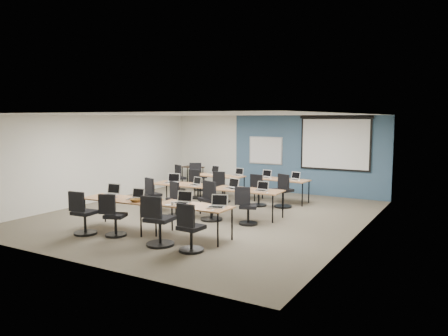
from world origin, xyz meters
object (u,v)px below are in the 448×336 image
Objects in this scene: training_table_mid_right at (247,191)px; task_chair_1 at (113,219)px; laptop_6 at (232,186)px; laptop_11 at (295,178)px; training_table_back_left at (219,177)px; training_table_front_right at (193,207)px; task_chair_0 at (83,217)px; training_table_mid_left at (182,185)px; task_chair_6 at (211,204)px; task_chair_3 at (190,232)px; laptop_9 at (238,174)px; spare_chair_b at (179,180)px; task_chair_5 at (176,202)px; laptop_2 at (183,200)px; task_chair_11 at (283,194)px; laptop_5 at (196,183)px; laptop_7 at (262,188)px; laptop_8 at (214,172)px; task_chair_7 at (247,209)px; training_table_front_left at (121,200)px; training_table_back_right at (282,181)px; laptop_0 at (111,192)px; laptop_4 at (172,181)px; utility_table at (193,169)px; task_chair_10 at (258,193)px; task_chair_8 at (197,186)px; task_chair_9 at (222,189)px; projector_screen at (335,140)px; laptop_3 at (217,204)px; task_chair_4 at (151,198)px; whiteboard at (266,151)px; spare_chair_a at (199,179)px; laptop_1 at (136,197)px.

task_chair_1 is at bearing -120.13° from training_table_mid_right.
laptop_11 is at bearing 86.79° from laptop_6.
training_table_front_right is at bearing -65.88° from training_table_back_left.
training_table_mid_left is at bearing 79.87° from task_chair_0.
training_table_mid_right is 1.80× the size of task_chair_6.
task_chair_3 reaches higher than laptop_9.
task_chair_5 is at bearing -30.23° from spare_chair_b.
laptop_2 is at bearing 168.05° from training_table_front_right.
task_chair_11 is (2.00, 2.54, 0.02)m from task_chair_5.
laptop_7 is at bearing 17.77° from laptop_5.
laptop_8 is at bearing 101.09° from laptop_2.
task_chair_7 is at bearing -20.02° from training_table_mid_left.
task_chair_3 reaches higher than spare_chair_b.
training_table_front_left is 5.13× the size of laptop_6.
training_table_back_right is 4.66× the size of laptop_0.
laptop_0 is at bearing -47.85° from spare_chair_b.
laptop_4 reaches higher than training_table_back_left.
laptop_9 is at bearing -22.06° from utility_table.
training_table_front_left is at bearing -109.91° from task_chair_6.
task_chair_11 is (0.72, 0.19, 0.02)m from task_chair_10.
laptop_11 is 0.37× the size of utility_table.
task_chair_6 is 1.08× the size of task_chair_8.
laptop_5 is at bearing 104.61° from laptop_2.
task_chair_9 is at bearing -37.03° from utility_table.
projector_screen reaches higher than laptop_7.
projector_screen is 6.56m from laptop_3.
task_chair_3 is 3.94m from task_chair_4.
training_table_back_right is (1.36, -1.77, -0.77)m from whiteboard.
task_chair_5 reaches higher than training_table_mid_left.
task_chair_11 is (2.89, 3.98, -0.38)m from laptop_0.
training_table_front_left is 1.08× the size of training_table_mid_left.
spare_chair_a reaches higher than laptop_11.
laptop_8 reaches higher than task_chair_7.
laptop_3 is 2.49m from laptop_6.
laptop_9 is at bearing 124.44° from task_chair_6.
laptop_1 is 0.89× the size of laptop_4.
laptop_11 reaches higher than training_table_back_left.
task_chair_10 is (1.72, 1.42, -0.28)m from training_table_mid_left.
laptop_1 is 3.25m from laptop_7.
task_chair_10 is at bearing 117.62° from laptop_7.
laptop_5 is at bearing 84.69° from laptop_1.
spare_chair_a reaches higher than laptop_6.
laptop_7 is (3.01, 0.79, 0.39)m from task_chair_4.
projector_screen is at bearing 48.90° from training_table_mid_left.
laptop_3 is 3.12m from laptop_5.
spare_chair_a is at bearing -152.27° from whiteboard.
training_table_front_right is 1.77× the size of task_chair_8.
whiteboard reaches higher than task_chair_10.
task_chair_9 is at bearing -177.75° from task_chair_10.
laptop_9 is at bearing 27.00° from training_table_back_left.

